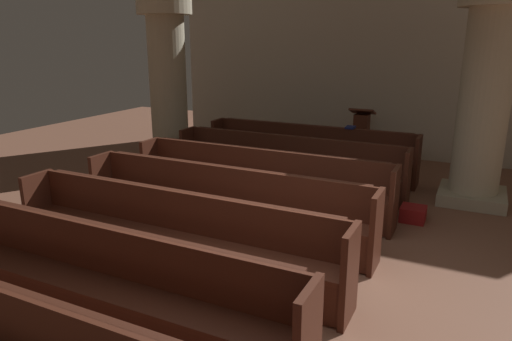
# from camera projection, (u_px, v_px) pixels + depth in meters

# --- Properties ---
(ground_plane) EXTENTS (19.20, 19.20, 0.00)m
(ground_plane) POSITION_uv_depth(u_px,v_px,m) (283.00, 290.00, 4.62)
(ground_plane) COLOR brown
(back_wall) EXTENTS (10.00, 0.16, 4.50)m
(back_wall) POSITION_uv_depth(u_px,v_px,m) (403.00, 46.00, 9.26)
(back_wall) COLOR beige
(back_wall) RESTS_ON ground
(pew_row_0) EXTENTS (3.85, 0.47, 0.87)m
(pew_row_0) POSITION_uv_depth(u_px,v_px,m) (309.00, 149.00, 8.48)
(pew_row_0) COLOR #4C2316
(pew_row_0) RESTS_ON ground
(pew_row_1) EXTENTS (3.85, 0.46, 0.87)m
(pew_row_1) POSITION_uv_depth(u_px,v_px,m) (287.00, 162.00, 7.57)
(pew_row_1) COLOR #4C2316
(pew_row_1) RESTS_ON ground
(pew_row_2) EXTENTS (3.85, 0.46, 0.87)m
(pew_row_2) POSITION_uv_depth(u_px,v_px,m) (259.00, 179.00, 6.66)
(pew_row_2) COLOR #4C2316
(pew_row_2) RESTS_ON ground
(pew_row_3) EXTENTS (3.85, 0.47, 0.87)m
(pew_row_3) POSITION_uv_depth(u_px,v_px,m) (222.00, 202.00, 5.74)
(pew_row_3) COLOR #4C2316
(pew_row_3) RESTS_ON ground
(pew_row_4) EXTENTS (3.85, 0.46, 0.87)m
(pew_row_4) POSITION_uv_depth(u_px,v_px,m) (171.00, 233.00, 4.83)
(pew_row_4) COLOR #4C2316
(pew_row_4) RESTS_ON ground
(pew_row_5) EXTENTS (3.85, 0.47, 0.87)m
(pew_row_5) POSITION_uv_depth(u_px,v_px,m) (96.00, 278.00, 3.92)
(pew_row_5) COLOR #4C2316
(pew_row_5) RESTS_ON ground
(pillar_aisle_side) EXTENTS (1.02, 1.02, 3.13)m
(pillar_aisle_side) POSITION_uv_depth(u_px,v_px,m) (485.00, 94.00, 6.69)
(pillar_aisle_side) COLOR tan
(pillar_aisle_side) RESTS_ON ground
(pillar_far_side) EXTENTS (1.02, 1.02, 3.13)m
(pillar_far_side) POSITION_uv_depth(u_px,v_px,m) (168.00, 80.00, 8.90)
(pillar_far_side) COLOR tan
(pillar_far_side) RESTS_ON ground
(lectern) EXTENTS (0.48, 0.45, 1.08)m
(lectern) POSITION_uv_depth(u_px,v_px,m) (361.00, 139.00, 9.39)
(lectern) COLOR #492215
(lectern) RESTS_ON ground
(hymn_book) EXTENTS (0.15, 0.21, 0.03)m
(hymn_book) POSITION_uv_depth(u_px,v_px,m) (350.00, 127.00, 8.23)
(hymn_book) COLOR navy
(hymn_book) RESTS_ON pew_row_0
(kneeler_box_red) EXTENTS (0.33, 0.31, 0.20)m
(kneeler_box_red) POSITION_uv_depth(u_px,v_px,m) (413.00, 214.00, 6.35)
(kneeler_box_red) COLOR maroon
(kneeler_box_red) RESTS_ON ground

